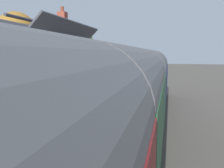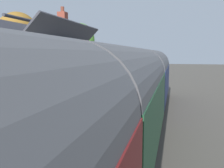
# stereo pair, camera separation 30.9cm
# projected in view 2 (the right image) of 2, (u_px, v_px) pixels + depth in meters

# --- Properties ---
(ground_plane) EXTENTS (160.00, 160.00, 0.00)m
(ground_plane) POSITION_uv_depth(u_px,v_px,m) (132.00, 112.00, 17.05)
(ground_plane) COLOR #4C473F
(platform) EXTENTS (32.00, 5.34, 0.90)m
(platform) POSITION_uv_depth(u_px,v_px,m) (82.00, 103.00, 17.89)
(platform) COLOR #A39B8C
(platform) RESTS_ON ground
(platform_edge_coping) EXTENTS (32.00, 0.36, 0.02)m
(platform_edge_coping) POSITION_uv_depth(u_px,v_px,m) (116.00, 99.00, 17.22)
(platform_edge_coping) COLOR beige
(platform_edge_coping) RESTS_ON platform
(rail_near) EXTENTS (52.00, 0.08, 0.14)m
(rail_near) POSITION_uv_depth(u_px,v_px,m) (156.00, 113.00, 16.64)
(rail_near) COLOR gray
(rail_near) RESTS_ON ground
(rail_far) EXTENTS (52.00, 0.08, 0.14)m
(rail_far) POSITION_uv_depth(u_px,v_px,m) (135.00, 111.00, 16.99)
(rail_far) COLOR gray
(rail_far) RESTS_ON ground
(train) EXTENTS (30.06, 2.73, 4.32)m
(train) POSITION_uv_depth(u_px,v_px,m) (125.00, 100.00, 9.67)
(train) COLOR black
(train) RESTS_ON ground
(station_building) EXTENTS (8.45, 3.74, 6.32)m
(station_building) POSITION_uv_depth(u_px,v_px,m) (51.00, 76.00, 15.59)
(station_building) COLOR white
(station_building) RESTS_ON platform
(bench_near_building) EXTENTS (1.41, 0.47, 0.88)m
(bench_near_building) POSITION_uv_depth(u_px,v_px,m) (116.00, 80.00, 25.19)
(bench_near_building) COLOR brown
(bench_near_building) RESTS_ON platform
(bench_by_lamp) EXTENTS (1.41, 0.47, 0.88)m
(bench_by_lamp) POSITION_uv_depth(u_px,v_px,m) (123.00, 77.00, 27.67)
(bench_by_lamp) COLOR brown
(bench_by_lamp) RESTS_ON platform
(bench_mid_platform) EXTENTS (1.42, 0.50, 0.88)m
(bench_mid_platform) POSITION_uv_depth(u_px,v_px,m) (107.00, 83.00, 22.33)
(bench_mid_platform) COLOR brown
(bench_mid_platform) RESTS_ON platform
(planter_bench_left) EXTENTS (0.82, 0.32, 0.62)m
(planter_bench_left) POSITION_uv_depth(u_px,v_px,m) (13.00, 129.00, 9.32)
(planter_bench_left) COLOR teal
(planter_bench_left) RESTS_ON platform
(planter_corner_building) EXTENTS (0.49, 0.49, 0.81)m
(planter_corner_building) POSITION_uv_depth(u_px,v_px,m) (6.00, 146.00, 7.28)
(planter_corner_building) COLOR gray
(planter_corner_building) RESTS_ON platform
(planter_by_door) EXTENTS (0.48, 0.48, 0.78)m
(planter_by_door) POSITION_uv_depth(u_px,v_px,m) (50.00, 119.00, 10.44)
(planter_by_door) COLOR gray
(planter_by_door) RESTS_ON platform
(planter_under_sign) EXTENTS (0.42, 0.42, 0.78)m
(planter_under_sign) POSITION_uv_depth(u_px,v_px,m) (128.00, 80.00, 25.35)
(planter_under_sign) COLOR black
(planter_under_sign) RESTS_ON platform
(lamp_post_platform) EXTENTS (0.32, 0.50, 3.56)m
(lamp_post_platform) POSITION_uv_depth(u_px,v_px,m) (52.00, 71.00, 9.28)
(lamp_post_platform) COLOR black
(lamp_post_platform) RESTS_ON platform
(station_sign_board) EXTENTS (0.96, 0.06, 1.57)m
(station_sign_board) POSITION_uv_depth(u_px,v_px,m) (116.00, 77.00, 20.11)
(station_sign_board) COLOR black
(station_sign_board) RESTS_ON platform
(tree_mid_background) EXTENTS (3.79, 3.72, 7.91)m
(tree_mid_background) POSITION_uv_depth(u_px,v_px,m) (80.00, 40.00, 31.91)
(tree_mid_background) COLOR #4C3828
(tree_mid_background) RESTS_ON ground
(tree_far_right) EXTENTS (3.95, 3.54, 7.59)m
(tree_far_right) POSITION_uv_depth(u_px,v_px,m) (18.00, 36.00, 21.38)
(tree_far_right) COLOR #4C3828
(tree_far_right) RESTS_ON ground
(tree_distant) EXTENTS (3.08, 2.85, 7.13)m
(tree_distant) POSITION_uv_depth(u_px,v_px,m) (23.00, 41.00, 24.53)
(tree_distant) COLOR #4C3828
(tree_distant) RESTS_ON ground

